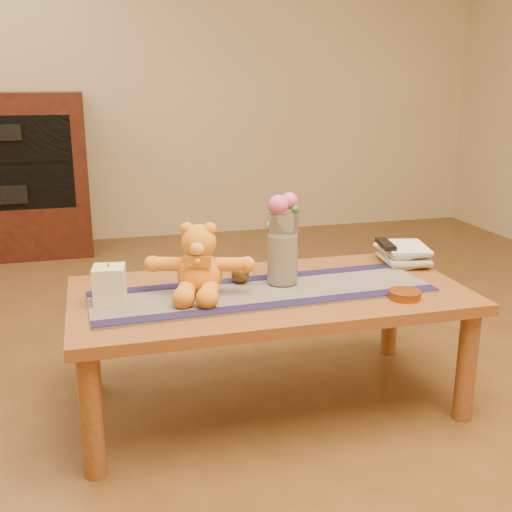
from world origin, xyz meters
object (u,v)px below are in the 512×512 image
object	(u,v)px
pillar_candle	(110,284)
tv_remote	(386,244)
bronze_ball	(240,274)
glass_vase	(282,249)
book_bottom	(384,261)
amber_dish	(405,295)
teddy_bear	(199,260)

from	to	relation	value
pillar_candle	tv_remote	world-z (taller)	pillar_candle
pillar_candle	bronze_ball	bearing A→B (deg)	10.38
bronze_ball	tv_remote	distance (m)	0.64
bronze_ball	tv_remote	xyz separation A→B (m)	(0.63, 0.11, 0.04)
glass_vase	tv_remote	xyz separation A→B (m)	(0.49, 0.15, -0.05)
book_bottom	tv_remote	xyz separation A→B (m)	(-0.00, -0.01, 0.07)
book_bottom	amber_dish	world-z (taller)	amber_dish
bronze_ball	tv_remote	bearing A→B (deg)	9.46
teddy_bear	glass_vase	bearing A→B (deg)	22.18
amber_dish	bronze_ball	bearing A→B (deg)	150.31
bronze_ball	amber_dish	bearing A→B (deg)	-29.69
book_bottom	bronze_ball	bearing A→B (deg)	-162.56
teddy_bear	amber_dish	bearing A→B (deg)	-1.27
pillar_candle	book_bottom	world-z (taller)	pillar_candle
bronze_ball	teddy_bear	bearing A→B (deg)	-155.29
teddy_bear	tv_remote	world-z (taller)	teddy_bear
teddy_bear	book_bottom	bearing A→B (deg)	29.98
amber_dish	book_bottom	bearing A→B (deg)	73.05
glass_vase	bronze_ball	distance (m)	0.18
book_bottom	amber_dish	xyz separation A→B (m)	(-0.12, -0.41, 0.00)
amber_dish	tv_remote	bearing A→B (deg)	72.89
teddy_bear	book_bottom	xyz separation A→B (m)	(0.80, 0.19, -0.12)
tv_remote	amber_dish	xyz separation A→B (m)	(-0.12, -0.40, -0.07)
glass_vase	book_bottom	world-z (taller)	glass_vase
pillar_candle	bronze_ball	world-z (taller)	pillar_candle
tv_remote	bronze_ball	bearing A→B (deg)	-160.40
glass_vase	amber_dish	distance (m)	0.46
book_bottom	pillar_candle	bearing A→B (deg)	-162.53
amber_dish	pillar_candle	bearing A→B (deg)	168.14
pillar_candle	tv_remote	bearing A→B (deg)	9.85
pillar_candle	book_bottom	xyz separation A→B (m)	(1.10, 0.20, -0.06)
book_bottom	glass_vase	bearing A→B (deg)	-154.76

